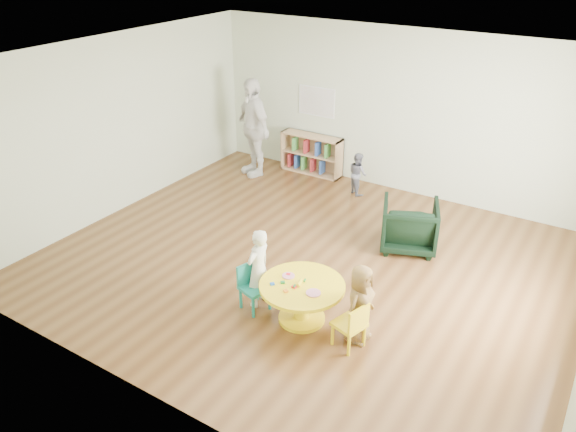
% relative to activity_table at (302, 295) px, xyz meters
% --- Properties ---
extents(room, '(7.10, 7.00, 2.80)m').
position_rel_activity_table_xyz_m(room, '(-0.56, 1.15, 1.54)').
color(room, brown).
rests_on(room, ground).
extents(activity_table, '(1.01, 1.01, 0.55)m').
position_rel_activity_table_xyz_m(activity_table, '(0.00, 0.00, 0.00)').
color(activity_table, yellow).
rests_on(activity_table, ground).
extents(kid_chair_left, '(0.40, 0.40, 0.59)m').
position_rel_activity_table_xyz_m(kid_chair_left, '(-0.64, -0.10, -0.03)').
color(kid_chair_left, '#188578').
rests_on(kid_chair_left, ground).
extents(kid_chair_right, '(0.39, 0.39, 0.58)m').
position_rel_activity_table_xyz_m(kid_chair_right, '(0.72, -0.13, -0.04)').
color(kid_chair_right, yellow).
rests_on(kid_chair_right, ground).
extents(bookshelf, '(1.20, 0.30, 0.75)m').
position_rel_activity_table_xyz_m(bookshelf, '(-2.19, 4.00, 0.02)').
color(bookshelf, tan).
rests_on(bookshelf, ground).
extents(alphabet_poster, '(0.74, 0.01, 0.54)m').
position_rel_activity_table_xyz_m(alphabet_poster, '(-2.17, 4.13, 1.00)').
color(alphabet_poster, white).
rests_on(alphabet_poster, ground).
extents(armchair, '(1.01, 1.02, 0.72)m').
position_rel_activity_table_xyz_m(armchair, '(0.43, 2.29, 0.01)').
color(armchair, black).
rests_on(armchair, ground).
extents(child_left, '(0.27, 0.39, 1.03)m').
position_rel_activity_table_xyz_m(child_left, '(-0.62, -0.00, 0.17)').
color(child_left, white).
rests_on(child_left, ground).
extents(child_right, '(0.32, 0.48, 0.96)m').
position_rel_activity_table_xyz_m(child_right, '(0.72, 0.04, 0.13)').
color(child_right, gold).
rests_on(child_right, ground).
extents(toddler, '(0.46, 0.44, 0.75)m').
position_rel_activity_table_xyz_m(toddler, '(-1.02, 3.59, 0.03)').
color(toddler, '#171C39').
rests_on(toddler, ground).
extents(adult_caretaker, '(1.15, 0.89, 1.82)m').
position_rel_activity_table_xyz_m(adult_caretaker, '(-3.08, 3.37, 0.56)').
color(adult_caretaker, white).
rests_on(adult_caretaker, ground).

